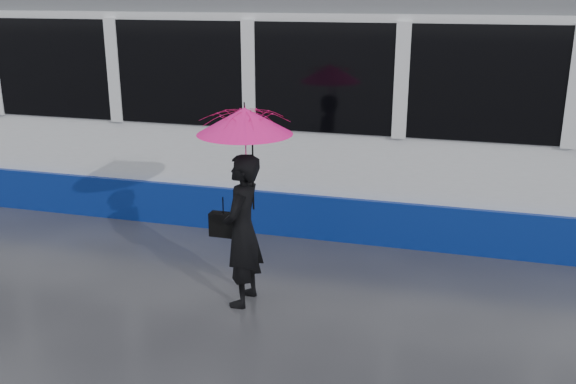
% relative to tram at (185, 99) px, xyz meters
% --- Properties ---
extents(ground, '(90.00, 90.00, 0.00)m').
position_rel_tram_xyz_m(ground, '(2.06, -2.50, -1.64)').
color(ground, '#29292E').
rests_on(ground, ground).
extents(rails, '(34.00, 1.51, 0.02)m').
position_rel_tram_xyz_m(rails, '(2.06, -0.00, -1.63)').
color(rails, '#3F3D38').
rests_on(rails, ground).
extents(tram, '(26.00, 2.56, 3.35)m').
position_rel_tram_xyz_m(tram, '(0.00, 0.00, 0.00)').
color(tram, white).
rests_on(tram, ground).
extents(woman, '(0.40, 0.61, 1.67)m').
position_rel_tram_xyz_m(woman, '(2.12, -3.29, -0.80)').
color(woman, black).
rests_on(woman, ground).
extents(umbrella, '(0.99, 0.99, 1.13)m').
position_rel_tram_xyz_m(umbrella, '(2.17, -3.29, 0.19)').
color(umbrella, '#F61465').
rests_on(umbrella, ground).
extents(handbag, '(0.30, 0.13, 0.44)m').
position_rel_tram_xyz_m(handbag, '(1.90, -3.27, -0.76)').
color(handbag, black).
rests_on(handbag, ground).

